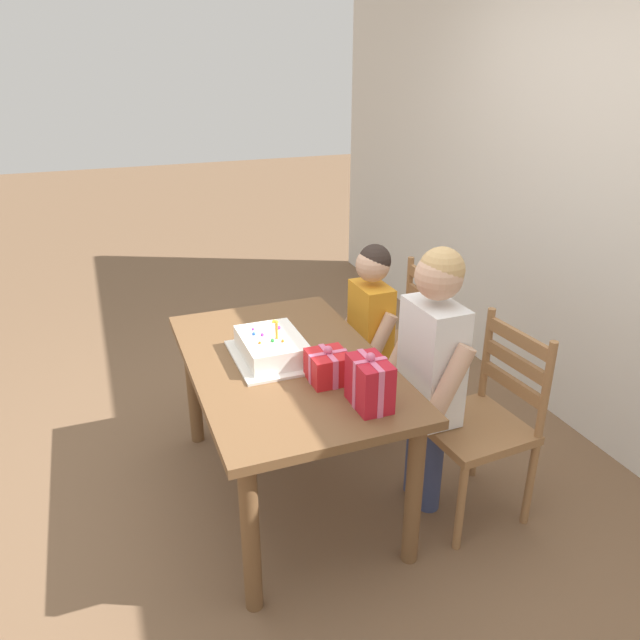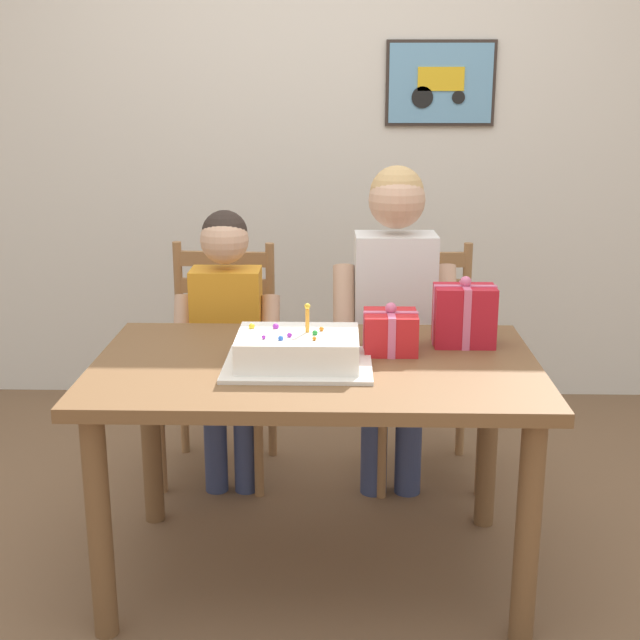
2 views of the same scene
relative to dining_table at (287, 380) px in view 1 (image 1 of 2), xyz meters
name	(u,v)px [view 1 (image 1 of 2)]	position (x,y,z in m)	size (l,w,h in m)	color
ground_plane	(289,491)	(0.00, 0.00, -0.62)	(20.00, 20.00, 0.00)	brown
back_wall	(614,201)	(0.00, 1.74, 0.68)	(6.40, 0.11, 2.60)	silver
dining_table	(287,380)	(0.00, 0.00, 0.00)	(1.36, 0.84, 0.72)	brown
birthday_cake	(272,348)	(-0.05, -0.05, 0.15)	(0.44, 0.34, 0.19)	white
gift_box_red_large	(370,383)	(0.47, 0.19, 0.20)	(0.20, 0.13, 0.23)	red
gift_box_beside_cake	(328,367)	(0.23, 0.11, 0.17)	(0.17, 0.16, 0.16)	red
chair_left	(397,346)	(-0.41, 0.78, -0.15)	(0.44, 0.44, 0.92)	#996B42
chair_right	(482,422)	(0.41, 0.78, -0.15)	(0.45, 0.45, 0.92)	#996B42
child_older	(432,357)	(0.27, 0.58, 0.15)	(0.46, 0.26, 1.26)	#38426B
child_younger	(370,323)	(-0.35, 0.58, 0.05)	(0.40, 0.23, 1.10)	#38426B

